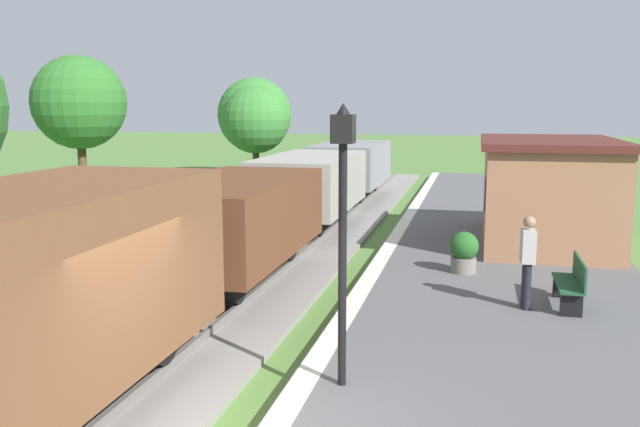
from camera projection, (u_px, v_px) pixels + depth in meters
track_ballast at (47, 427)px, 8.09m from camera, size 3.80×60.00×0.12m
rail_near at (99, 424)px, 7.90m from camera, size 0.07×60.00×0.14m
freight_train at (272, 203)px, 16.67m from camera, size 2.50×26.00×2.72m
station_hut at (547, 191)px, 17.77m from camera, size 3.50×5.80×2.78m
bench_near_hut at (572, 282)px, 12.18m from camera, size 0.42×1.50×0.91m
person_waiting at (528, 258)px, 12.03m from camera, size 0.27×0.40×1.71m
potted_planter at (464, 251)px, 14.70m from camera, size 0.64×0.64×0.92m
lamp_post_near at (343, 194)px, 8.46m from camera, size 0.28×0.28×3.70m
tree_trackside_far at (79, 103)px, 21.77m from camera, size 3.05×3.05×5.51m
tree_field_left at (255, 120)px, 27.92m from camera, size 2.83×2.83×4.71m
tree_field_distant at (254, 115)px, 35.81m from camera, size 3.98×3.98×5.35m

